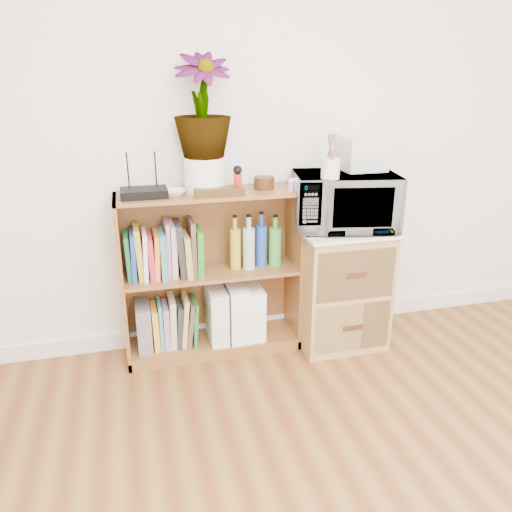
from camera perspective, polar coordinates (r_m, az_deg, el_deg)
name	(u,v)px	position (r m, az deg, el deg)	size (l,w,h in m)	color
skirting_board	(264,323)	(3.21, 0.91, -7.66)	(4.00, 0.02, 0.10)	white
bookshelf	(212,275)	(2.84, -5.10, -2.13)	(1.00, 0.30, 0.95)	brown
wicker_unit	(338,287)	(3.03, 9.38, -3.46)	(0.50, 0.45, 0.70)	#9E7542
microwave	(344,201)	(2.85, 10.05, 6.19)	(0.56, 0.38, 0.31)	white
pen_cup	(330,168)	(2.66, 8.51, 9.87)	(0.10, 0.10, 0.11)	silver
small_appliance	(363,154)	(2.92, 12.14, 11.33)	(0.23, 0.19, 0.18)	silver
router	(144,193)	(2.64, -12.69, 7.06)	(0.24, 0.16, 0.04)	black
white_bowl	(173,193)	(2.64, -9.46, 7.15)	(0.13, 0.13, 0.03)	white
plant_pot	(205,175)	(2.69, -5.88, 9.23)	(0.22, 0.22, 0.18)	white
potted_plant	(202,106)	(2.65, -6.16, 16.70)	(0.29, 0.29, 0.52)	#2F702C
trinket_box	(219,192)	(2.60, -4.21, 7.29)	(0.26, 0.06, 0.04)	#321E0D
kokeshi_doll	(238,183)	(2.68, -2.11, 8.31)	(0.04, 0.04, 0.10)	red
wooden_bowl	(264,183)	(2.76, 0.92, 8.35)	(0.11, 0.11, 0.07)	#331D0E
paint_jars	(297,185)	(2.72, 4.67, 8.04)	(0.12, 0.04, 0.06)	pink
file_box	(144,326)	(2.92, -12.70, -7.78)	(0.08, 0.21, 0.27)	slate
magazine_holder_left	(217,314)	(2.93, -4.52, -6.59)	(0.10, 0.26, 0.32)	silver
magazine_holder_mid	(236,311)	(2.95, -2.33, -6.27)	(0.10, 0.26, 0.33)	white
magazine_holder_right	(253,310)	(2.98, -0.38, -6.21)	(0.10, 0.25, 0.31)	white
cookbooks	(165,252)	(2.76, -10.40, 0.47)	(0.41, 0.20, 0.31)	#1C693A
liquor_bottles	(256,242)	(2.83, 0.03, 1.65)	(0.30, 0.07, 0.31)	gold
lower_books	(174,322)	(2.93, -9.31, -7.48)	(0.26, 0.19, 0.29)	gold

